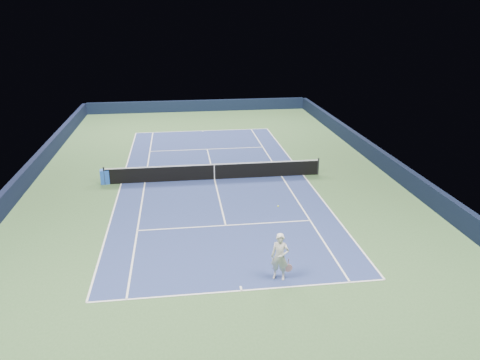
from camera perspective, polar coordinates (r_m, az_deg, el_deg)
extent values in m
plane|color=#385931|center=(28.12, -3.13, 0.08)|extent=(40.00, 40.00, 0.00)
cube|color=black|center=(47.09, -5.17, 9.00)|extent=(22.00, 0.35, 1.10)
cube|color=black|center=(30.68, 17.45, 1.98)|extent=(0.35, 40.00, 1.10)
cube|color=black|center=(29.23, -24.81, 0.10)|extent=(0.35, 40.00, 1.10)
cube|color=navy|center=(28.12, -3.13, 0.09)|extent=(10.97, 23.77, 0.01)
cube|color=white|center=(39.47, -4.57, 6.01)|extent=(10.97, 0.08, 0.00)
cube|color=white|center=(17.50, 0.19, -13.33)|extent=(10.97, 0.08, 0.00)
cube|color=white|center=(29.03, 7.72, 0.60)|extent=(0.08, 23.77, 0.00)
cube|color=white|center=(28.26, -14.28, -0.42)|extent=(0.08, 23.77, 0.00)
cube|color=white|center=(28.71, 5.08, 0.48)|extent=(0.08, 23.77, 0.00)
cube|color=white|center=(28.13, -11.51, -0.29)|extent=(0.08, 23.77, 0.00)
cube|color=white|center=(34.18, -4.02, 3.77)|extent=(8.23, 0.08, 0.00)
cube|color=white|center=(22.24, -1.75, -5.55)|extent=(8.23, 0.08, 0.00)
cube|color=white|center=(28.12, -3.13, 0.10)|extent=(0.08, 12.80, 0.00)
cube|color=white|center=(39.32, -4.56, 5.96)|extent=(0.08, 0.30, 0.00)
cube|color=white|center=(17.62, 0.13, -13.06)|extent=(0.08, 0.30, 0.00)
cylinder|color=black|center=(28.21, -16.21, 0.50)|extent=(0.10, 0.10, 1.07)
cylinder|color=black|center=(29.11, 9.51, 1.65)|extent=(0.10, 0.10, 1.07)
cube|color=black|center=(27.97, -3.15, 0.96)|extent=(12.80, 0.03, 0.91)
cube|color=white|center=(27.81, -3.17, 1.91)|extent=(12.80, 0.04, 0.06)
cube|color=white|center=(27.97, -3.15, 0.96)|extent=(0.05, 0.04, 0.91)
cube|color=blue|center=(28.42, -16.14, 0.40)|extent=(0.55, 0.51, 0.84)
cube|color=white|center=(28.37, -15.57, 0.49)|extent=(0.03, 0.37, 0.37)
imported|color=silver|center=(17.79, 4.88, -9.30)|extent=(0.80, 0.68, 1.86)
cylinder|color=pink|center=(17.93, 5.91, -9.96)|extent=(0.03, 0.03, 0.31)
cylinder|color=black|center=(18.05, 5.88, -10.62)|extent=(0.31, 0.02, 0.31)
cylinder|color=pink|center=(18.05, 5.88, -10.62)|extent=(0.33, 0.03, 0.33)
sphere|color=#D4E831|center=(17.95, 4.67, -3.20)|extent=(0.07, 0.07, 0.07)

